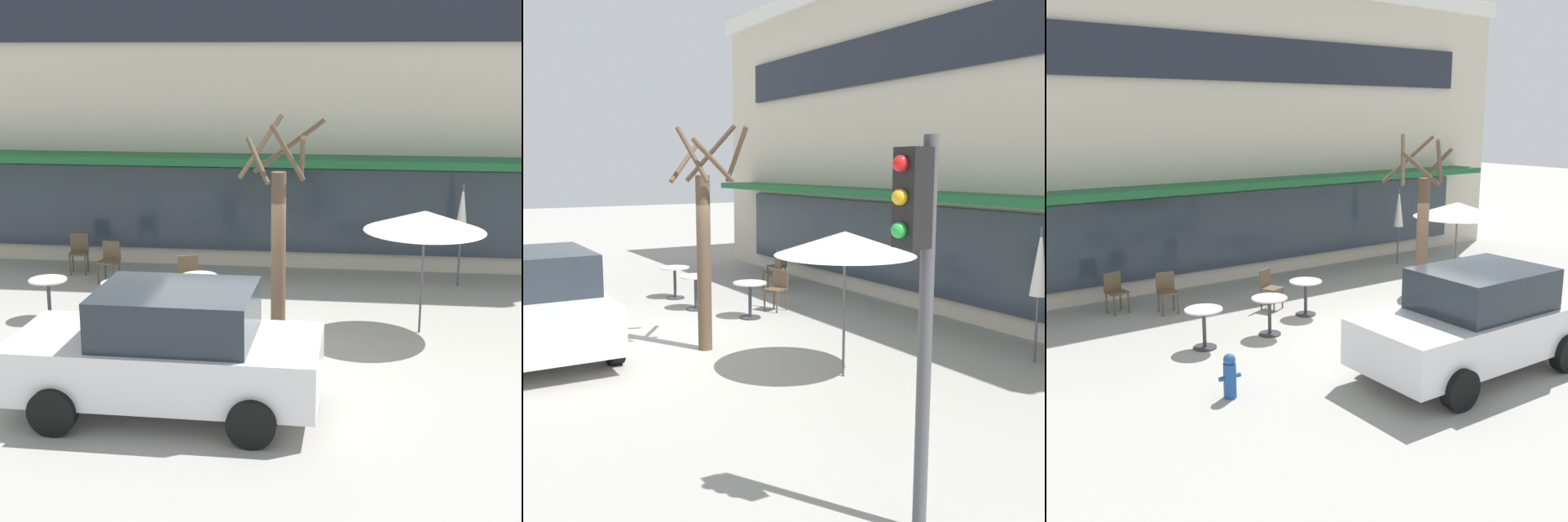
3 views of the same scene
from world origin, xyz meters
The scene contains 12 objects.
ground_plane centered at (0.00, 0.00, 0.00)m, with size 80.00×80.00×0.00m, color #9E9B93.
building_facade centered at (0.00, 9.97, 3.89)m, with size 17.98×9.10×7.77m.
cafe_table_near_wall centered at (-2.28, 1.74, 0.52)m, with size 0.70×0.70×0.76m.
cafe_table_streetside centered at (-3.68, 1.80, 0.52)m, with size 0.70×0.70×0.76m.
cafe_table_by_tree centered at (-0.95, 2.39, 0.52)m, with size 0.70×0.70×0.76m.
patio_umbrella_green_folded centered at (4.16, 4.91, 1.63)m, with size 0.28×0.28×2.20m.
patio_umbrella_cream_folded centered at (3.14, 1.84, 2.02)m, with size 2.10×2.10×2.20m.
cafe_chair_0 centered at (-1.32, 3.27, 0.53)m, with size 0.53×0.53×0.89m.
cafe_chair_1 centered at (-3.29, 4.32, 0.53)m, with size 0.46×0.46×0.89m.
cafe_chair_2 centered at (-4.21, 4.97, 0.53)m, with size 0.46×0.46×0.89m.
parked_sedan centered at (-0.51, -1.85, 0.88)m, with size 4.22×2.05×1.76m.
street_tree centered at (0.73, 0.67, 1.82)m, with size 1.40×1.29×3.86m.
Camera 1 is at (1.98, -11.84, 4.80)m, focal length 55.00 mm.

